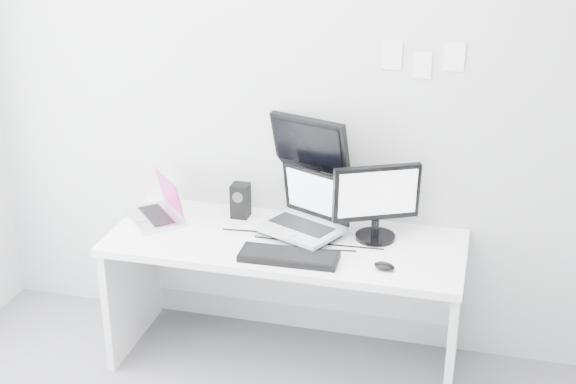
{
  "coord_description": "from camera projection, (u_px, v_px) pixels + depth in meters",
  "views": [
    {
      "loc": [
        0.93,
        -2.29,
        2.51
      ],
      "look_at": [
        0.02,
        1.23,
        1.0
      ],
      "focal_mm": 50.25,
      "sensor_mm": 36.0,
      "label": 1
    }
  ],
  "objects": [
    {
      "name": "samsung_monitor",
      "position": [
        377.0,
        202.0,
        4.0
      ],
      "size": [
        0.49,
        0.38,
        0.41
      ],
      "primitive_type": "cube",
      "rotation": [
        0.0,
        0.0,
        0.45
      ],
      "color": "black",
      "rests_on": "desk"
    },
    {
      "name": "desk",
      "position": [
        285.0,
        302.0,
        4.21
      ],
      "size": [
        1.8,
        0.7,
        0.73
      ],
      "primitive_type": "cube",
      "color": "white",
      "rests_on": "ground"
    },
    {
      "name": "keyboard",
      "position": [
        289.0,
        257.0,
        3.86
      ],
      "size": [
        0.48,
        0.18,
        0.03
      ],
      "primitive_type": "cube",
      "rotation": [
        0.0,
        0.0,
        0.02
      ],
      "color": "black",
      "rests_on": "desk"
    },
    {
      "name": "mouse",
      "position": [
        384.0,
        266.0,
        3.76
      ],
      "size": [
        0.12,
        0.1,
        0.03
      ],
      "primitive_type": "ellipsoid",
      "rotation": [
        0.0,
        0.0,
        -0.33
      ],
      "color": "black",
      "rests_on": "desk"
    },
    {
      "name": "wall_note_1",
      "position": [
        422.0,
        65.0,
        3.91
      ],
      "size": [
        0.09,
        0.0,
        0.13
      ],
      "primitive_type": "cube",
      "color": "white",
      "rests_on": "back_wall"
    },
    {
      "name": "dell_laptop",
      "position": [
        299.0,
        206.0,
        4.04
      ],
      "size": [
        0.5,
        0.46,
        0.34
      ],
      "primitive_type": "cube",
      "rotation": [
        0.0,
        0.0,
        -0.44
      ],
      "color": "#ACAEB3",
      "rests_on": "desk"
    },
    {
      "name": "macbook",
      "position": [
        153.0,
        197.0,
        4.24
      ],
      "size": [
        0.42,
        0.43,
        0.26
      ],
      "primitive_type": "cube",
      "rotation": [
        0.0,
        0.0,
        -0.83
      ],
      "color": "silver",
      "rests_on": "desk"
    },
    {
      "name": "wall_note_0",
      "position": [
        392.0,
        56.0,
        3.93
      ],
      "size": [
        0.1,
        0.0,
        0.14
      ],
      "primitive_type": "cube",
      "color": "white",
      "rests_on": "back_wall"
    },
    {
      "name": "wall_note_2",
      "position": [
        454.0,
        57.0,
        3.85
      ],
      "size": [
        0.1,
        0.0,
        0.14
      ],
      "primitive_type": "cube",
      "color": "white",
      "rests_on": "back_wall"
    },
    {
      "name": "back_wall",
      "position": [
        302.0,
        102.0,
        4.14
      ],
      "size": [
        3.6,
        0.0,
        3.6
      ],
      "primitive_type": "plane",
      "rotation": [
        1.57,
        0.0,
        0.0
      ],
      "color": "silver",
      "rests_on": "ground"
    },
    {
      "name": "rear_monitor",
      "position": [
        312.0,
        167.0,
        4.19
      ],
      "size": [
        0.46,
        0.29,
        0.59
      ],
      "primitive_type": "cube",
      "rotation": [
        0.0,
        0.0,
        -0.34
      ],
      "color": "black",
      "rests_on": "desk"
    },
    {
      "name": "speaker",
      "position": [
        241.0,
        200.0,
        4.29
      ],
      "size": [
        0.1,
        0.1,
        0.19
      ],
      "primitive_type": "cube",
      "rotation": [
        0.0,
        0.0,
        -0.04
      ],
      "color": "black",
      "rests_on": "desk"
    }
  ]
}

